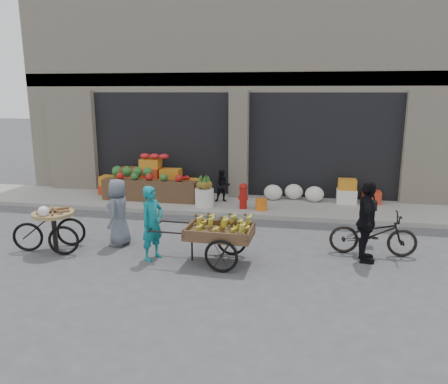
% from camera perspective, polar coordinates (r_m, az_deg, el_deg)
% --- Properties ---
extents(ground, '(80.00, 80.00, 0.00)m').
position_cam_1_polar(ground, '(8.76, -3.16, -8.83)').
color(ground, '#424244').
rests_on(ground, ground).
extents(sidewalk, '(18.00, 2.20, 0.12)m').
position_cam_1_polar(sidewalk, '(12.56, 1.28, -1.70)').
color(sidewalk, gray).
rests_on(sidewalk, ground).
extents(building, '(14.00, 6.45, 7.00)m').
position_cam_1_polar(building, '(16.04, 3.71, 13.43)').
color(building, beige).
rests_on(building, ground).
extents(fruit_display, '(3.10, 1.12, 1.24)m').
position_cam_1_polar(fruit_display, '(13.30, -9.12, 1.67)').
color(fruit_display, red).
rests_on(fruit_display, sidewalk).
extents(pineapple_bin, '(0.52, 0.52, 0.50)m').
position_cam_1_polar(pineapple_bin, '(12.15, -2.59, -0.71)').
color(pineapple_bin, silver).
rests_on(pineapple_bin, sidewalk).
extents(fire_hydrant, '(0.22, 0.22, 0.71)m').
position_cam_1_polar(fire_hydrant, '(11.88, 2.52, -0.38)').
color(fire_hydrant, '#A5140F').
rests_on(fire_hydrant, sidewalk).
extents(orange_bucket, '(0.32, 0.32, 0.30)m').
position_cam_1_polar(orange_bucket, '(11.83, 4.88, -1.64)').
color(orange_bucket, orange).
rests_on(orange_bucket, sidewalk).
extents(right_bay_goods, '(3.35, 0.60, 0.70)m').
position_cam_1_polar(right_bay_goods, '(12.92, 13.25, -0.05)').
color(right_bay_goods, silver).
rests_on(right_bay_goods, sidewalk).
extents(seated_person, '(0.51, 0.43, 0.93)m').
position_cam_1_polar(seated_person, '(12.59, -0.20, 0.79)').
color(seated_person, black).
rests_on(seated_person, sidewalk).
extents(banana_cart, '(2.19, 0.98, 0.90)m').
position_cam_1_polar(banana_cart, '(8.40, -0.91, -5.04)').
color(banana_cart, brown).
rests_on(banana_cart, ground).
extents(vendor_woman, '(0.55, 0.64, 1.48)m').
position_cam_1_polar(vendor_woman, '(8.68, -9.36, -4.02)').
color(vendor_woman, '#10757F').
rests_on(vendor_woman, ground).
extents(tricycle_cart, '(1.46, 1.03, 0.95)m').
position_cam_1_polar(tricycle_cart, '(9.71, -21.36, -3.99)').
color(tricycle_cart, '#9E7F51').
rests_on(tricycle_cart, ground).
extents(vendor_grey, '(0.47, 0.72, 1.45)m').
position_cam_1_polar(vendor_grey, '(9.63, -13.61, -2.59)').
color(vendor_grey, slate).
rests_on(vendor_grey, ground).
extents(bicycle, '(1.72, 0.61, 0.90)m').
position_cam_1_polar(bicycle, '(9.36, 18.89, -5.15)').
color(bicycle, black).
rests_on(bicycle, ground).
extents(cyclist, '(0.40, 0.94, 1.60)m').
position_cam_1_polar(cyclist, '(8.85, 18.12, -3.74)').
color(cyclist, black).
rests_on(cyclist, ground).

